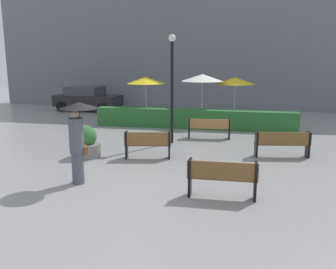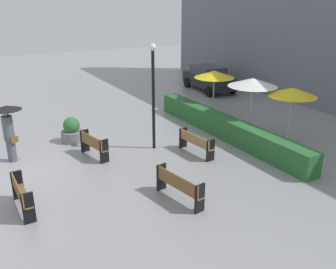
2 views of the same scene
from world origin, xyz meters
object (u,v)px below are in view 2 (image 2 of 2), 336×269
(bench_far_right, at_px, (178,185))
(planter_pot, at_px, (72,131))
(bench_near_right, at_px, (21,193))
(parked_car, at_px, (209,78))
(bench_back_row, at_px, (195,142))
(lamp_post, at_px, (153,87))
(bench_mid_center, at_px, (93,144))
(patio_umbrella_white, at_px, (253,82))
(patio_umbrella_yellow_far, at_px, (293,92))
(patio_umbrella_yellow, at_px, (214,74))
(pedestrian_with_umbrella, at_px, (8,125))

(bench_far_right, bearing_deg, planter_pot, -168.38)
(bench_near_right, xyz_separation_m, parked_car, (-9.46, 13.35, 0.27))
(bench_back_row, bearing_deg, planter_pot, -135.05)
(lamp_post, bearing_deg, planter_pot, -132.20)
(bench_far_right, xyz_separation_m, bench_near_right, (-1.75, -4.15, 0.03))
(bench_mid_center, xyz_separation_m, patio_umbrella_white, (0.97, 6.91, 1.82))
(patio_umbrella_white, bearing_deg, patio_umbrella_yellow_far, 23.68)
(bench_back_row, relative_size, patio_umbrella_white, 0.71)
(patio_umbrella_yellow, bearing_deg, parked_car, 146.31)
(patio_umbrella_yellow, relative_size, patio_umbrella_white, 0.93)
(bench_near_right, xyz_separation_m, pedestrian_with_umbrella, (-3.77, 0.31, 0.88))
(bench_mid_center, distance_m, planter_pot, 2.09)
(patio_umbrella_yellow, relative_size, parked_car, 0.55)
(bench_near_right, height_order, planter_pot, planter_pot)
(lamp_post, bearing_deg, bench_mid_center, -97.62)
(planter_pot, height_order, parked_car, parked_car)
(pedestrian_with_umbrella, xyz_separation_m, patio_umbrella_yellow_far, (3.71, 10.35, 0.76))
(lamp_post, xyz_separation_m, patio_umbrella_yellow, (-2.34, 4.67, -0.35))
(bench_far_right, xyz_separation_m, parked_car, (-11.22, 9.20, 0.30))
(planter_pot, distance_m, patio_umbrella_white, 7.99)
(patio_umbrella_white, relative_size, parked_car, 0.59)
(bench_back_row, distance_m, bench_far_right, 3.64)
(bench_mid_center, distance_m, patio_umbrella_yellow, 7.57)
(bench_mid_center, relative_size, lamp_post, 0.38)
(bench_mid_center, bearing_deg, bench_near_right, -49.02)
(bench_far_right, xyz_separation_m, patio_umbrella_yellow, (-6.41, 5.99, 1.67))
(planter_pot, bearing_deg, bench_near_right, -30.87)
(patio_umbrella_yellow_far, bearing_deg, planter_pot, -120.72)
(bench_back_row, relative_size, patio_umbrella_yellow, 0.76)
(patio_umbrella_yellow, bearing_deg, patio_umbrella_yellow_far, 6.35)
(patio_umbrella_yellow, bearing_deg, bench_back_row, -43.93)
(patio_umbrella_yellow_far, bearing_deg, patio_umbrella_white, -156.32)
(pedestrian_with_umbrella, height_order, planter_pot, pedestrian_with_umbrella)
(planter_pot, xyz_separation_m, parked_car, (-4.74, 10.53, 0.37))
(patio_umbrella_yellow_far, bearing_deg, pedestrian_with_umbrella, -109.71)
(planter_pot, bearing_deg, patio_umbrella_white, 66.81)
(bench_far_right, bearing_deg, pedestrian_with_umbrella, -145.16)
(bench_mid_center, xyz_separation_m, parked_car, (-6.82, 10.31, 0.28))
(bench_far_right, distance_m, pedestrian_with_umbrella, 6.79)
(bench_far_right, height_order, patio_umbrella_yellow_far, patio_umbrella_yellow_far)
(bench_mid_center, distance_m, pedestrian_with_umbrella, 3.09)
(patio_umbrella_yellow, relative_size, patio_umbrella_yellow_far, 1.00)
(patio_umbrella_yellow, bearing_deg, planter_pot, -90.53)
(planter_pot, distance_m, lamp_post, 4.15)
(bench_back_row, distance_m, planter_pot, 5.32)
(bench_far_right, relative_size, bench_mid_center, 1.19)
(lamp_post, bearing_deg, parked_car, 132.23)
(bench_far_right, distance_m, patio_umbrella_white, 6.98)
(bench_back_row, bearing_deg, patio_umbrella_yellow_far, 77.71)
(patio_umbrella_white, bearing_deg, bench_back_row, -78.09)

